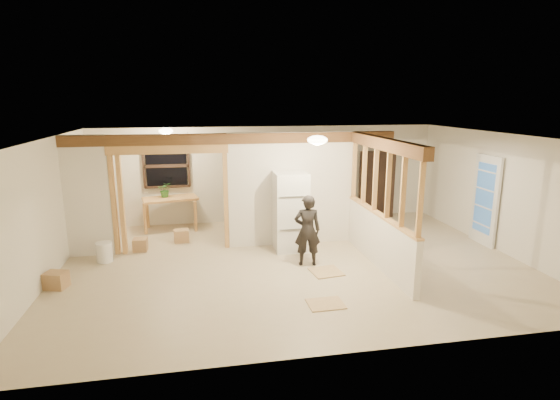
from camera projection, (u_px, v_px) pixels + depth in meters
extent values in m
cube|color=#BCAB8C|center=(294.00, 263.00, 8.72)|extent=(9.00, 6.50, 0.01)
cube|color=white|center=(295.00, 137.00, 8.16)|extent=(9.00, 6.50, 0.01)
cube|color=silver|center=(268.00, 174.00, 11.55)|extent=(9.00, 0.01, 2.50)
cube|color=silver|center=(351.00, 262.00, 5.32)|extent=(9.00, 0.01, 2.50)
cube|color=silver|center=(44.00, 212.00, 7.64)|extent=(0.01, 6.50, 2.50)
cube|color=silver|center=(502.00, 193.00, 9.24)|extent=(0.01, 6.50, 2.50)
cube|color=silver|center=(87.00, 197.00, 8.87)|extent=(0.90, 0.12, 2.50)
cube|color=silver|center=(292.00, 189.00, 9.62)|extent=(2.80, 0.12, 2.50)
cube|color=tan|center=(171.00, 201.00, 9.20)|extent=(2.46, 0.14, 2.20)
cube|color=brown|center=(236.00, 139.00, 9.16)|extent=(7.00, 0.18, 0.22)
cube|color=brown|center=(384.00, 144.00, 8.08)|extent=(0.18, 3.30, 0.22)
cube|color=silver|center=(379.00, 240.00, 8.51)|extent=(0.12, 3.20, 1.00)
cube|color=tan|center=(382.00, 182.00, 8.25)|extent=(0.14, 3.20, 1.32)
cube|color=black|center=(166.00, 166.00, 10.95)|extent=(1.12, 0.10, 1.10)
cube|color=white|center=(485.00, 200.00, 9.66)|extent=(0.12, 0.86, 2.00)
ellipsoid|color=#FFEABF|center=(317.00, 140.00, 7.73)|extent=(0.36, 0.36, 0.16)
ellipsoid|color=#FFEABF|center=(166.00, 131.00, 9.92)|extent=(0.32, 0.32, 0.14)
ellipsoid|color=#FFD88C|center=(188.00, 147.00, 9.41)|extent=(0.07, 0.07, 0.07)
cube|color=white|center=(291.00, 212.00, 9.31)|extent=(0.70, 0.68, 1.69)
imported|color=black|center=(307.00, 230.00, 8.46)|extent=(0.55, 0.40, 1.41)
cube|color=tan|center=(171.00, 214.00, 10.85)|extent=(1.41, 0.91, 0.82)
imported|color=#2C762E|center=(165.00, 190.00, 10.77)|extent=(0.34, 0.30, 0.38)
cylinder|color=#B5121E|center=(100.00, 221.00, 10.55)|extent=(0.55, 0.55, 0.64)
cube|color=black|center=(377.00, 185.00, 11.94)|extent=(0.91, 0.30, 1.81)
cylinder|color=white|center=(104.00, 252.00, 8.73)|extent=(0.34, 0.34, 0.40)
cube|color=#AB8052|center=(181.00, 236.00, 9.97)|extent=(0.35, 0.31, 0.28)
cube|color=#AB8052|center=(140.00, 245.00, 9.38)|extent=(0.30, 0.30, 0.27)
cube|color=#AB8052|center=(56.00, 280.00, 7.52)|extent=(0.42, 0.38, 0.29)
cube|color=tan|center=(326.00, 272.00, 8.23)|extent=(0.62, 0.62, 0.02)
cube|color=tan|center=(326.00, 304.00, 6.94)|extent=(0.58, 0.47, 0.02)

